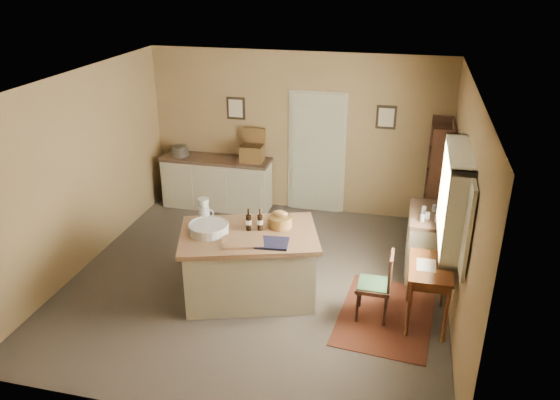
# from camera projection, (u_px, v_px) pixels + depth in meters

# --- Properties ---
(ground) EXTENTS (5.00, 5.00, 0.00)m
(ground) POSITION_uv_depth(u_px,v_px,m) (258.00, 280.00, 7.44)
(ground) COLOR #52473E
(ground) RESTS_ON ground
(wall_back) EXTENTS (5.00, 0.10, 2.70)m
(wall_back) POSITION_uv_depth(u_px,v_px,m) (297.00, 133.00, 9.12)
(wall_back) COLOR #93764D
(wall_back) RESTS_ON ground
(wall_front) EXTENTS (5.00, 0.10, 2.70)m
(wall_front) POSITION_uv_depth(u_px,v_px,m) (177.00, 298.00, 4.67)
(wall_front) COLOR #93764D
(wall_front) RESTS_ON ground
(wall_left) EXTENTS (0.10, 5.00, 2.70)m
(wall_left) POSITION_uv_depth(u_px,v_px,m) (80.00, 173.00, 7.43)
(wall_left) COLOR #93764D
(wall_left) RESTS_ON ground
(wall_right) EXTENTS (0.10, 5.00, 2.70)m
(wall_right) POSITION_uv_depth(u_px,v_px,m) (462.00, 208.00, 6.36)
(wall_right) COLOR #93764D
(wall_right) RESTS_ON ground
(ceiling) EXTENTS (5.00, 5.00, 0.00)m
(ceiling) POSITION_uv_depth(u_px,v_px,m) (254.00, 82.00, 6.35)
(ceiling) COLOR silver
(ceiling) RESTS_ON wall_back
(door) EXTENTS (0.97, 0.06, 2.11)m
(door) POSITION_uv_depth(u_px,v_px,m) (317.00, 152.00, 9.14)
(door) COLOR #B0AF94
(door) RESTS_ON ground
(framed_prints) EXTENTS (2.82, 0.02, 0.38)m
(framed_prints) POSITION_uv_depth(u_px,v_px,m) (309.00, 113.00, 8.91)
(framed_prints) COLOR black
(framed_prints) RESTS_ON ground
(window) EXTENTS (0.25, 1.99, 1.12)m
(window) POSITION_uv_depth(u_px,v_px,m) (459.00, 198.00, 6.12)
(window) COLOR #B5B28E
(window) RESTS_ON ground
(work_island) EXTENTS (1.94, 1.56, 1.20)m
(work_island) POSITION_uv_depth(u_px,v_px,m) (249.00, 263.00, 6.92)
(work_island) COLOR #B5B28E
(work_island) RESTS_ON ground
(sideboard) EXTENTS (1.90, 0.54, 1.18)m
(sideboard) POSITION_uv_depth(u_px,v_px,m) (217.00, 181.00, 9.49)
(sideboard) COLOR #B5B28E
(sideboard) RESTS_ON ground
(rug) EXTENTS (1.25, 1.70, 0.01)m
(rug) POSITION_uv_depth(u_px,v_px,m) (386.00, 315.00, 6.70)
(rug) COLOR #481D0F
(rug) RESTS_ON ground
(writing_desk) EXTENTS (0.49, 0.80, 0.82)m
(writing_desk) POSITION_uv_depth(u_px,v_px,m) (430.00, 273.00, 6.34)
(writing_desk) COLOR #3D1D0C
(writing_desk) RESTS_ON ground
(desk_chair) EXTENTS (0.41, 0.41, 0.87)m
(desk_chair) POSITION_uv_depth(u_px,v_px,m) (374.00, 286.00, 6.52)
(desk_chair) COLOR black
(desk_chair) RESTS_ON ground
(right_cabinet) EXTENTS (0.54, 0.97, 0.99)m
(right_cabinet) POSITION_uv_depth(u_px,v_px,m) (427.00, 242.00, 7.47)
(right_cabinet) COLOR #B5B28E
(right_cabinet) RESTS_ON ground
(shelving_unit) EXTENTS (0.31, 0.82, 1.83)m
(shelving_unit) POSITION_uv_depth(u_px,v_px,m) (440.00, 180.00, 8.35)
(shelving_unit) COLOR black
(shelving_unit) RESTS_ON ground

